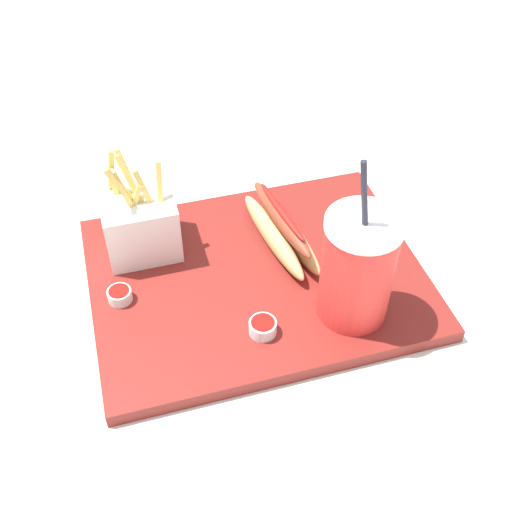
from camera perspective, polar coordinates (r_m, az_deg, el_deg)
ground_plane at (r=0.87m, az=0.00°, el=-2.82°), size 2.40×2.40×0.02m
food_tray at (r=0.86m, az=0.00°, el=-1.91°), size 0.44×0.34×0.02m
soda_cup at (r=0.76m, az=9.21°, el=-1.10°), size 0.09×0.09×0.23m
fries_basket at (r=0.87m, az=-10.50°, el=3.04°), size 0.10×0.09×0.15m
hot_dog_1 at (r=0.87m, az=2.27°, el=2.45°), size 0.07×0.19×0.06m
ketchup_cup_1 at (r=0.83m, az=-12.30°, el=-3.35°), size 0.03×0.03×0.02m
ketchup_cup_2 at (r=0.77m, az=0.62°, el=-6.43°), size 0.03×0.03×0.02m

